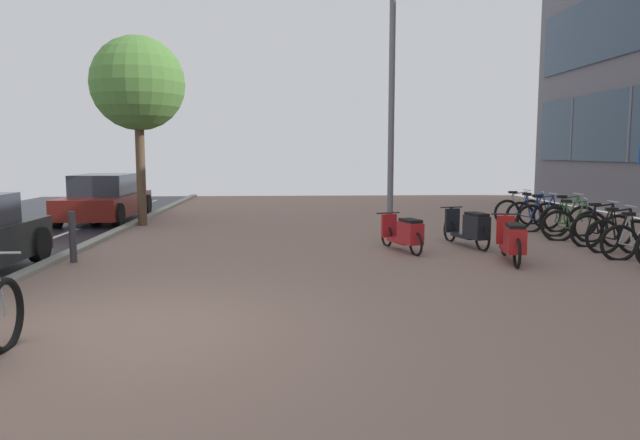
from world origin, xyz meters
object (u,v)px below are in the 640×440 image
bicycle_rack_07 (544,218)px  bicycle_rack_06 (568,221)px  bicycle_rack_09 (519,212)px  street_tree (138,84)px  bollard_far (73,237)px  bicycle_rack_05 (574,226)px  bicycle_rack_02 (637,242)px  lamp_post (392,100)px  scooter_far (405,233)px  bicycle_rack_04 (602,230)px  scooter_mid (470,228)px  parked_car_far (105,199)px  scooter_near (512,241)px  bicycle_rack_03 (619,236)px  bicycle_rack_08 (533,215)px

bicycle_rack_07 → bicycle_rack_06: bearing=-72.5°
bicycle_rack_09 → street_tree: (-10.10, 0.39, 3.35)m
street_tree → bollard_far: size_ratio=5.43×
bollard_far → bicycle_rack_05: bearing=10.8°
bicycle_rack_02 → lamp_post: lamp_post is taller
scooter_far → bicycle_rack_04: bearing=5.1°
bicycle_rack_09 → scooter_mid: (-2.49, -3.70, 0.05)m
bicycle_rack_05 → parked_car_far: 12.37m
bicycle_rack_07 → scooter_mid: size_ratio=0.76×
scooter_mid → lamp_post: size_ratio=0.32×
scooter_far → bollard_far: 6.12m
scooter_near → parked_car_far: bearing=142.4°
bicycle_rack_04 → bicycle_rack_06: bearing=88.6°
bicycle_rack_02 → bollard_far: same height
bicycle_rack_09 → lamp_post: size_ratio=0.24×
bicycle_rack_06 → scooter_near: (-2.54, -3.12, 0.03)m
bicycle_rack_03 → bollard_far: bicycle_rack_03 is taller
bicycle_rack_05 → bicycle_rack_09: size_ratio=0.99×
bicycle_rack_05 → scooter_far: size_ratio=0.80×
bicycle_rack_02 → scooter_far: bicycle_rack_02 is taller
bicycle_rack_07 → bicycle_rack_02: bearing=-89.8°
scooter_near → scooter_far: size_ratio=1.08×
street_tree → bollard_far: (0.08, -5.36, -3.24)m
parked_car_far → street_tree: street_tree is taller
bicycle_rack_04 → bicycle_rack_07: (-0.20, 2.29, 0.00)m
bicycle_rack_05 → bollard_far: 10.21m
bicycle_rack_09 → lamp_post: lamp_post is taller
bicycle_rack_08 → bicycle_rack_09: (-0.08, 0.76, -0.00)m
street_tree → scooter_mid: bearing=-28.3°
bicycle_rack_03 → bollard_far: bearing=-177.8°
bicycle_rack_02 → lamp_post: bearing=137.3°
bicycle_rack_04 → bicycle_rack_03: bearing=-95.8°
bicycle_rack_07 → scooter_near: (-2.30, -3.89, 0.05)m
bicycle_rack_07 → lamp_post: size_ratio=0.25×
bicycle_rack_08 → bicycle_rack_06: bearing=-83.4°
bicycle_rack_02 → bicycle_rack_06: (0.23, 3.05, 0.03)m
bicycle_rack_03 → bicycle_rack_05: (-0.13, 1.53, 0.01)m
bicycle_rack_08 → scooter_near: bearing=-117.0°
scooter_near → bollard_far: 7.74m
bicycle_rack_04 → bollard_far: bearing=-173.6°
scooter_far → bicycle_rack_07: bearing=33.9°
bicycle_rack_07 → lamp_post: bearing=-176.1°
parked_car_far → street_tree: bearing=-43.2°
bicycle_rack_04 → scooter_near: 2.97m
bicycle_rack_05 → scooter_near: size_ratio=0.74×
bicycle_rack_02 → bollard_far: size_ratio=1.43×
bicycle_rack_05 → bicycle_rack_07: 1.53m
bicycle_rack_02 → street_tree: bearing=150.5°
bicycle_rack_02 → scooter_far: size_ratio=0.78×
bicycle_rack_09 → lamp_post: bearing=-154.9°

